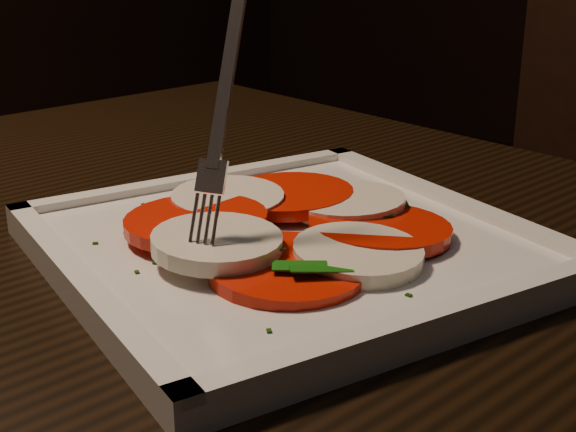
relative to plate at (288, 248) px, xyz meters
name	(u,v)px	position (x,y,z in m)	size (l,w,h in m)	color
plate	(288,248)	(0.00, 0.00, 0.00)	(0.29, 0.29, 0.01)	silver
caprese_salad	(288,225)	(0.00, 0.00, 0.02)	(0.23, 0.22, 0.02)	red
fork	(229,104)	(-0.02, -0.03, 0.10)	(0.03, 0.07, 0.15)	white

